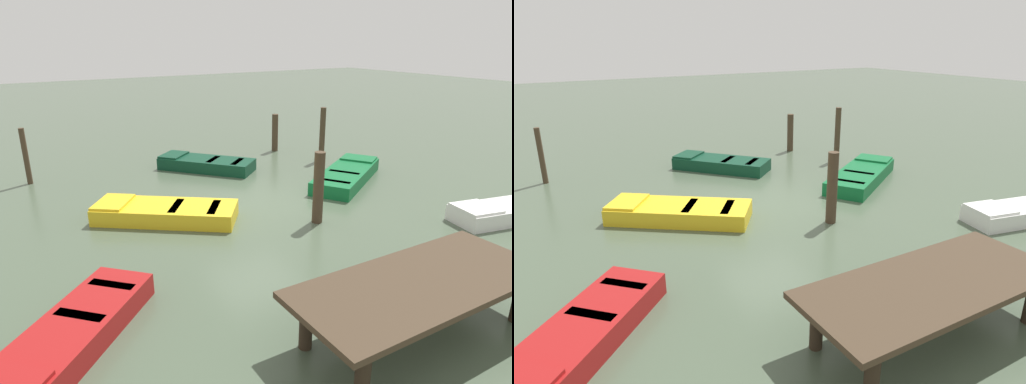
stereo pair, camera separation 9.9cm
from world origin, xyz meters
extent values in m
plane|color=#475642|center=(0.00, 0.00, 0.00)|extent=(80.00, 80.00, 0.00)
cube|color=#423323|center=(0.81, 6.12, 0.90)|extent=(4.23, 1.79, 0.10)
cylinder|color=#2E2318|center=(2.50, 6.69, 0.42)|extent=(0.20, 0.20, 0.85)
cylinder|color=#2E2318|center=(2.47, 5.49, 0.42)|extent=(0.20, 0.20, 0.85)
cylinder|color=#2E2318|center=(-0.89, 5.56, 0.42)|extent=(0.20, 0.20, 0.85)
cube|color=#0C3823|center=(-0.26, -3.72, 0.20)|extent=(2.97, 3.21, 0.40)
cube|color=maroon|center=(-0.26, -3.72, 0.34)|extent=(2.47, 2.67, 0.04)
cube|color=#0C3823|center=(0.56, -4.68, 0.43)|extent=(1.25, 1.21, 0.06)
cube|color=maroon|center=(-0.42, -3.53, 0.38)|extent=(0.81, 0.73, 0.04)
cube|color=maroon|center=(-1.00, -2.85, 0.38)|extent=(0.81, 0.73, 0.04)
cube|color=gold|center=(2.51, -0.21, 0.20)|extent=(3.55, 3.09, 0.40)
cube|color=#4C3319|center=(2.51, -0.21, 0.34)|extent=(2.97, 2.56, 0.04)
cube|color=gold|center=(3.61, -1.03, 0.43)|extent=(1.29, 1.37, 0.06)
cube|color=#42301E|center=(2.30, -0.05, 0.38)|extent=(0.75, 0.91, 0.04)
cube|color=#42301E|center=(1.53, 0.52, 0.38)|extent=(0.75, 0.91, 0.04)
cube|color=#0F602D|center=(-3.48, -0.20, 0.20)|extent=(3.74, 2.95, 0.40)
cube|color=orange|center=(-3.48, -0.20, 0.34)|extent=(3.14, 2.43, 0.04)
cube|color=#0F602D|center=(-4.69, -0.95, 0.43)|extent=(1.26, 1.36, 0.06)
cube|color=#B06E1E|center=(-3.25, -0.06, 0.38)|extent=(0.67, 0.92, 0.04)
cube|color=#B06E1E|center=(-2.40, 0.47, 0.38)|extent=(0.67, 0.92, 0.04)
cube|color=maroon|center=(5.45, 3.69, 0.20)|extent=(3.08, 3.06, 0.40)
cube|color=black|center=(5.45, 3.69, 0.34)|extent=(2.57, 2.55, 0.04)
cube|color=black|center=(5.27, 3.51, 0.38)|extent=(0.72, 0.72, 0.04)
cube|color=black|center=(4.63, 2.88, 0.38)|extent=(0.72, 0.72, 0.04)
cube|color=silver|center=(-3.88, 3.98, 0.43)|extent=(1.08, 1.08, 0.06)
cylinder|color=#423323|center=(-0.65, 1.86, 0.90)|extent=(0.26, 0.26, 1.80)
cylinder|color=#423323|center=(5.15, -5.21, 0.88)|extent=(0.16, 0.16, 1.76)
cylinder|color=#423323|center=(-4.45, -2.65, 0.98)|extent=(0.21, 0.21, 1.96)
cylinder|color=#423323|center=(-3.76, -4.74, 0.74)|extent=(0.24, 0.24, 1.47)
camera|label=1|loc=(5.95, 9.81, 4.41)|focal=31.19mm
camera|label=2|loc=(5.87, 9.86, 4.41)|focal=31.19mm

